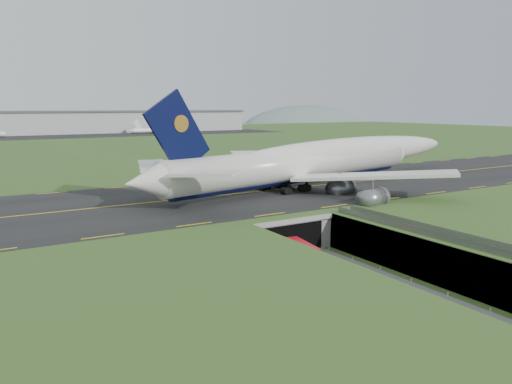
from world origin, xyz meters
TOP-DOWN VIEW (x-y plane):
  - ground at (0.00, 0.00)m, footprint 900.00×900.00m
  - airfield_deck at (0.00, 0.00)m, footprint 800.00×800.00m
  - trench_road at (0.00, -7.50)m, footprint 12.00×75.00m
  - taxiway at (0.00, 33.00)m, footprint 800.00×44.00m
  - tunnel_portal at (0.00, 16.71)m, footprint 17.00×22.30m
  - guideway at (11.00, -19.11)m, footprint 3.00×53.00m
  - jumbo_jet at (26.80, 33.59)m, footprint 105.16×64.78m
  - shuttle_tram at (-2.47, 2.80)m, footprint 4.33×8.52m
  - cargo_terminal at (-0.22, 299.41)m, footprint 320.00×67.00m
  - distant_hills at (64.38, 430.00)m, footprint 700.00×91.00m

SIDE VIEW (x-z plane):
  - distant_hills at x=64.38m, z-range -34.00..26.00m
  - ground at x=0.00m, z-range 0.00..0.00m
  - trench_road at x=0.00m, z-range 0.00..0.20m
  - shuttle_tram at x=-2.47m, z-range 0.16..3.46m
  - airfield_deck at x=0.00m, z-range 0.00..6.00m
  - tunnel_portal at x=0.00m, z-range 0.33..6.33m
  - guideway at x=11.00m, z-range 1.80..8.85m
  - taxiway at x=0.00m, z-range 6.00..6.18m
  - jumbo_jet at x=26.80m, z-range 0.97..22.86m
  - cargo_terminal at x=-0.22m, z-range 6.16..21.76m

